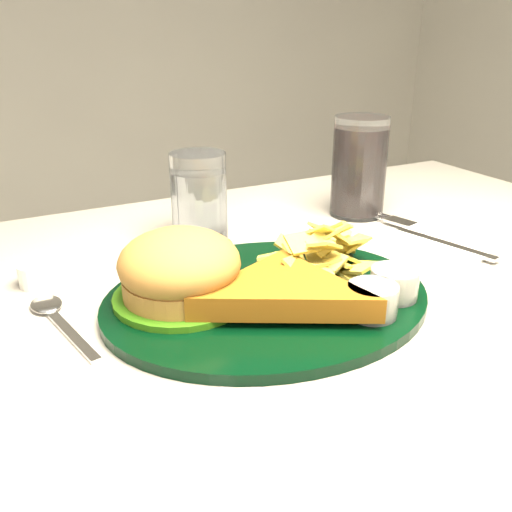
{
  "coord_description": "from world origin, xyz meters",
  "views": [
    {
      "loc": [
        -0.29,
        -0.49,
        1.03
      ],
      "look_at": [
        -0.03,
        0.0,
        0.8
      ],
      "focal_mm": 40.0,
      "sensor_mm": 36.0,
      "label": 1
    }
  ],
  "objects_px": {
    "dinner_plate": "(268,269)",
    "fork_napkin": "(439,241)",
    "cola_glass": "(359,167)",
    "water_glass": "(199,197)"
  },
  "relations": [
    {
      "from": "dinner_plate",
      "to": "water_glass",
      "type": "xyz_separation_m",
      "value": [
        0.01,
        0.21,
        0.02
      ]
    },
    {
      "from": "dinner_plate",
      "to": "cola_glass",
      "type": "bearing_deg",
      "value": 40.41
    },
    {
      "from": "dinner_plate",
      "to": "fork_napkin",
      "type": "height_order",
      "value": "dinner_plate"
    },
    {
      "from": "water_glass",
      "to": "fork_napkin",
      "type": "relative_size",
      "value": 0.63
    },
    {
      "from": "dinner_plate",
      "to": "fork_napkin",
      "type": "distance_m",
      "value": 0.29
    },
    {
      "from": "water_glass",
      "to": "fork_napkin",
      "type": "distance_m",
      "value": 0.33
    },
    {
      "from": "water_glass",
      "to": "dinner_plate",
      "type": "bearing_deg",
      "value": -93.06
    },
    {
      "from": "cola_glass",
      "to": "water_glass",
      "type": "bearing_deg",
      "value": 176.16
    },
    {
      "from": "dinner_plate",
      "to": "fork_napkin",
      "type": "relative_size",
      "value": 1.87
    },
    {
      "from": "cola_glass",
      "to": "fork_napkin",
      "type": "relative_size",
      "value": 0.79
    }
  ]
}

